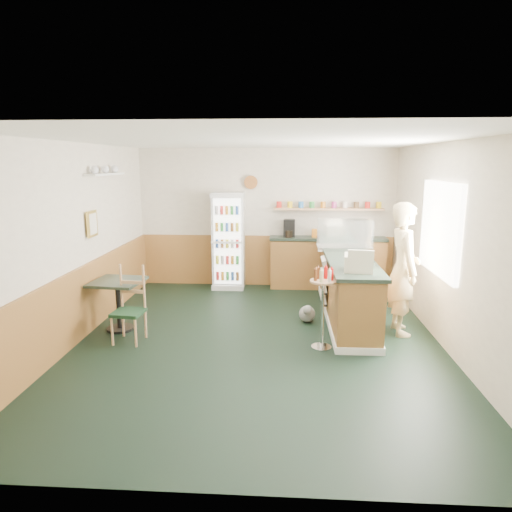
# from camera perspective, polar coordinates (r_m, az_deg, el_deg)

# --- Properties ---
(ground) EXTENTS (6.00, 6.00, 0.00)m
(ground) POSITION_cam_1_polar(r_m,az_deg,el_deg) (6.44, 0.15, -10.54)
(ground) COLOR black
(ground) RESTS_ON ground
(room_envelope) EXTENTS (5.04, 6.02, 2.72)m
(room_envelope) POSITION_cam_1_polar(r_m,az_deg,el_deg) (6.77, -1.39, 3.94)
(room_envelope) COLOR beige
(room_envelope) RESTS_ON ground
(service_counter) EXTENTS (0.68, 3.01, 1.01)m
(service_counter) POSITION_cam_1_polar(r_m,az_deg,el_deg) (7.37, 11.23, -4.10)
(service_counter) COLOR olive
(service_counter) RESTS_ON ground
(back_counter) EXTENTS (2.24, 0.42, 1.69)m
(back_counter) POSITION_cam_1_polar(r_m,az_deg,el_deg) (9.00, 8.81, -0.56)
(back_counter) COLOR olive
(back_counter) RESTS_ON ground
(drinks_fridge) EXTENTS (0.62, 0.53, 1.87)m
(drinks_fridge) POSITION_cam_1_polar(r_m,az_deg,el_deg) (8.89, -3.45, 1.92)
(drinks_fridge) COLOR silver
(drinks_fridge) RESTS_ON ground
(display_case) EXTENTS (0.89, 0.47, 0.51)m
(display_case) POSITION_cam_1_polar(r_m,az_deg,el_deg) (7.68, 10.98, 2.67)
(display_case) COLOR silver
(display_case) RESTS_ON service_counter
(cash_register) EXTENTS (0.42, 0.44, 0.21)m
(cash_register) POSITION_cam_1_polar(r_m,az_deg,el_deg) (6.22, 12.69, -0.84)
(cash_register) COLOR beige
(cash_register) RESTS_ON service_counter
(shopkeeper) EXTENTS (0.47, 0.65, 1.89)m
(shopkeeper) POSITION_cam_1_polar(r_m,az_deg,el_deg) (6.79, 17.93, -1.55)
(shopkeeper) COLOR tan
(shopkeeper) RESTS_ON ground
(condiment_stand) EXTENTS (0.35, 0.35, 1.09)m
(condiment_stand) POSITION_cam_1_polar(r_m,az_deg,el_deg) (6.04, 8.36, -5.13)
(condiment_stand) COLOR silver
(condiment_stand) RESTS_ON ground
(newspaper_rack) EXTENTS (0.09, 0.46, 0.72)m
(newspaper_rack) POSITION_cam_1_polar(r_m,az_deg,el_deg) (7.30, 8.48, -3.09)
(newspaper_rack) COLOR black
(newspaper_rack) RESTS_ON ground
(cafe_table) EXTENTS (0.75, 0.75, 0.75)m
(cafe_table) POSITION_cam_1_polar(r_m,az_deg,el_deg) (6.96, -16.84, -4.72)
(cafe_table) COLOR black
(cafe_table) RESTS_ON ground
(cafe_chair) EXTENTS (0.43, 0.43, 1.05)m
(cafe_chair) POSITION_cam_1_polar(r_m,az_deg,el_deg) (6.55, -15.49, -5.52)
(cafe_chair) COLOR black
(cafe_chair) RESTS_ON ground
(dog_doorstop) EXTENTS (0.25, 0.33, 0.30)m
(dog_doorstop) POSITION_cam_1_polar(r_m,az_deg,el_deg) (7.14, 6.42, -7.12)
(dog_doorstop) COLOR gray
(dog_doorstop) RESTS_ON ground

